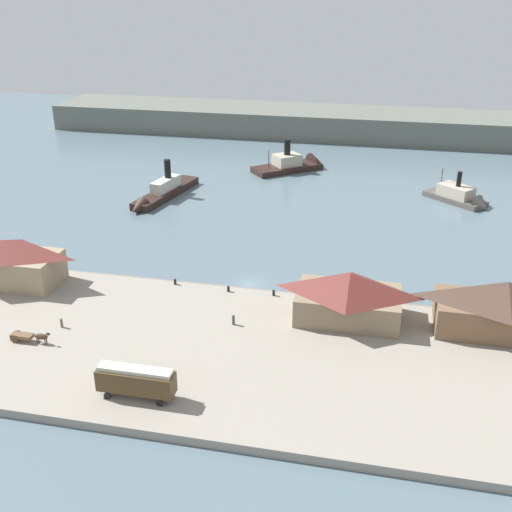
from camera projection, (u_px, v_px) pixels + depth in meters
The scene contains 17 objects.
ground_plane at pixel (250, 284), 104.73m from camera, with size 320.00×320.00×0.00m, color slate.
quay_promenade at pixel (216, 352), 84.93m from camera, with size 110.00×36.00×1.20m, color gray.
seawall_edge at pixel (246, 291), 101.33m from camera, with size 110.00×0.80×1.00m, color slate.
ferry_shed_east_terminal at pixel (3, 261), 101.47m from camera, with size 18.80×8.47×7.48m.
ferry_shed_central_terminal at pixel (349, 296), 90.59m from camera, with size 15.52×9.74×7.34m.
ferry_shed_west_terminal at pixel (504, 307), 86.91m from camera, with size 18.91×9.00×7.99m.
street_tram at pixel (136, 380), 73.92m from camera, with size 9.57×2.59×4.14m.
horse_cart at pixel (29, 336), 85.70m from camera, with size 5.97×1.39×1.87m.
pedestrian_standing_center at pixel (233, 320), 90.05m from camera, with size 0.43×0.43×1.72m.
pedestrian_near_east_shed at pixel (61, 323), 89.37m from camera, with size 0.39×0.39×1.56m.
mooring_post_east at pixel (175, 282), 101.90m from camera, with size 0.44×0.44×0.90m, color black.
mooring_post_west at pixel (228, 289), 99.58m from camera, with size 0.44×0.44×0.90m, color black.
mooring_post_center_east at pixel (274, 293), 98.34m from camera, with size 0.44×0.44×0.90m, color black.
ferry_near_quay at pixel (462, 198), 141.15m from camera, with size 15.29×14.13×9.08m.
ferry_approaching_east at pixel (160, 194), 143.55m from camera, with size 9.42×26.24×9.81m.
ferry_mid_harbor at pixel (296, 164), 165.78m from camera, with size 19.79×17.99×10.84m.
far_headland at pixel (324, 123), 200.85m from camera, with size 180.00×24.00×8.00m, color #60665B.
Camera 1 is at (20.53, -90.96, 47.95)m, focal length 43.23 mm.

